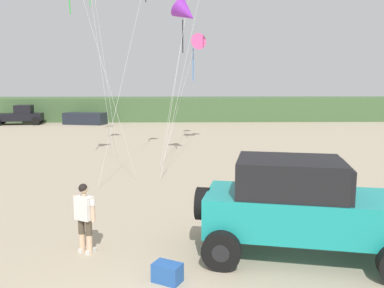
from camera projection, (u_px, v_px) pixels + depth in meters
name	position (u px, v px, depth m)	size (l,w,h in m)	color
dune_ridge	(176.00, 108.00, 47.07)	(90.00, 9.62, 2.54)	#426038
jeep	(301.00, 205.00, 8.86)	(5.01, 3.24, 2.26)	teal
person_watching	(85.00, 214.00, 9.04)	(0.56, 0.44, 1.67)	#DBB28E
cooler_box	(167.00, 273.00, 7.80)	(0.56, 0.36, 0.38)	#23519E
distant_pickup	(20.00, 115.00, 39.98)	(4.83, 3.01, 1.98)	black
distant_sedan	(85.00, 118.00, 40.19)	(4.20, 1.70, 1.20)	#1E232D
kite_orange_streamer	(195.00, 43.00, 25.19)	(2.60, 5.40, 7.24)	#E04C93
kite_green_box	(186.00, 13.00, 18.61)	(1.96, 4.32, 8.02)	purple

